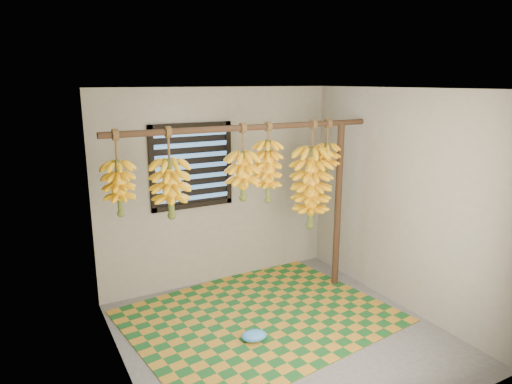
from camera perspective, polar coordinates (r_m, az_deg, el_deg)
floor at (r=4.78m, az=3.28°, el=-17.41°), size 3.00×3.00×0.01m
ceiling at (r=4.10m, az=3.75°, el=12.83°), size 3.00×3.00×0.01m
wall_back at (r=5.58m, az=-4.67°, el=0.56°), size 3.00×0.01×2.40m
wall_left at (r=3.76m, az=-16.55°, el=-6.59°), size 0.01×3.00×2.40m
wall_right at (r=5.21m, az=17.71°, el=-1.00°), size 0.01×3.00×2.40m
window at (r=5.36m, az=-8.03°, el=3.21°), size 1.00×0.04×1.00m
hanging_pole at (r=4.73m, az=-0.87°, el=8.06°), size 3.00×0.06×0.06m
support_post at (r=5.56m, az=10.20°, el=-1.78°), size 0.08×0.08×2.00m
woven_mat at (r=5.08m, az=0.47°, el=-15.25°), size 2.89×2.43×0.01m
plastic_bag at (r=4.64m, az=-0.25°, el=-17.53°), size 0.28×0.23×0.10m
banana_bunch_a at (r=4.36m, az=-16.74°, el=0.48°), size 0.29×0.29×0.80m
banana_bunch_b at (r=4.49m, az=-10.63°, el=0.44°), size 0.38×0.38×0.89m
banana_bunch_c at (r=4.77m, az=-1.65°, el=2.06°), size 0.33×0.33×0.80m
banana_bunch_d at (r=4.90m, az=1.48°, el=2.61°), size 0.30×0.30×0.87m
banana_bunch_e at (r=5.26m, az=6.91°, el=0.51°), size 0.43×0.43×1.24m
banana_bunch_f at (r=5.32m, az=8.82°, el=3.98°), size 0.29×0.29×0.67m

